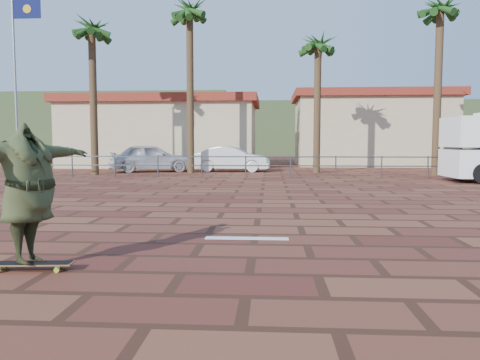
# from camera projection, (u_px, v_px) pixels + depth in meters

# --- Properties ---
(ground) EXTENTS (120.00, 120.00, 0.00)m
(ground) POSITION_uv_depth(u_px,v_px,m) (214.00, 225.00, 9.09)
(ground) COLOR brown
(ground) RESTS_ON ground
(paint_stripe) EXTENTS (1.40, 0.22, 0.01)m
(paint_stripe) POSITION_uv_depth(u_px,v_px,m) (247.00, 238.00, 7.85)
(paint_stripe) COLOR white
(paint_stripe) RESTS_ON ground
(guardrail) EXTENTS (24.06, 0.06, 1.00)m
(guardrail) POSITION_uv_depth(u_px,v_px,m) (246.00, 163.00, 20.97)
(guardrail) COLOR #47494F
(guardrail) RESTS_ON ground
(flagpole) EXTENTS (1.30, 0.10, 8.00)m
(flagpole) POSITION_uv_depth(u_px,v_px,m) (18.00, 72.00, 20.28)
(flagpole) COLOR gray
(flagpole) RESTS_ON ground
(palm_far_left) EXTENTS (2.40, 2.40, 8.25)m
(palm_far_left) POSITION_uv_depth(u_px,v_px,m) (92.00, 33.00, 22.43)
(palm_far_left) COLOR brown
(palm_far_left) RESTS_ON ground
(palm_left) EXTENTS (2.40, 2.40, 9.45)m
(palm_left) POSITION_uv_depth(u_px,v_px,m) (190.00, 16.00, 23.55)
(palm_left) COLOR brown
(palm_left) RESTS_ON ground
(palm_center) EXTENTS (2.40, 2.40, 7.75)m
(palm_center) POSITION_uv_depth(u_px,v_px,m) (318.00, 48.00, 23.76)
(palm_center) COLOR brown
(palm_center) RESTS_ON ground
(palm_right) EXTENTS (2.40, 2.40, 9.05)m
(palm_right) POSITION_uv_depth(u_px,v_px,m) (440.00, 14.00, 21.82)
(palm_right) COLOR brown
(palm_right) RESTS_ON ground
(building_west) EXTENTS (12.60, 7.60, 4.50)m
(building_west) POSITION_uv_depth(u_px,v_px,m) (164.00, 132.00, 31.16)
(building_west) COLOR beige
(building_west) RESTS_ON ground
(building_east) EXTENTS (10.60, 6.60, 5.00)m
(building_east) POSITION_uv_depth(u_px,v_px,m) (370.00, 128.00, 32.24)
(building_east) COLOR beige
(building_east) RESTS_ON ground
(hill_front) EXTENTS (70.00, 18.00, 6.00)m
(hill_front) POSITION_uv_depth(u_px,v_px,m) (261.00, 131.00, 58.57)
(hill_front) COLOR #384C28
(hill_front) RESTS_ON ground
(hill_back) EXTENTS (35.00, 14.00, 8.00)m
(hill_back) POSITION_uv_depth(u_px,v_px,m) (106.00, 125.00, 65.86)
(hill_back) COLOR #384C28
(hill_back) RESTS_ON ground
(longboard) EXTENTS (1.06, 0.32, 0.10)m
(longboard) POSITION_uv_depth(u_px,v_px,m) (31.00, 264.00, 5.88)
(longboard) COLOR olive
(longboard) RESTS_ON ground
(skateboarder) EXTENTS (1.37, 2.22, 1.76)m
(skateboarder) POSITION_uv_depth(u_px,v_px,m) (28.00, 193.00, 5.81)
(skateboarder) COLOR #394123
(skateboarder) RESTS_ON longboard
(car_silver) EXTENTS (4.76, 3.00, 1.51)m
(car_silver) POSITION_uv_depth(u_px,v_px,m) (151.00, 158.00, 25.28)
(car_silver) COLOR silver
(car_silver) RESTS_ON ground
(car_white) EXTENTS (4.20, 1.63, 1.36)m
(car_white) POSITION_uv_depth(u_px,v_px,m) (232.00, 159.00, 25.51)
(car_white) COLOR white
(car_white) RESTS_ON ground
(street_sign) EXTENTS (0.39, 0.17, 1.97)m
(street_sign) POSITION_uv_depth(u_px,v_px,m) (471.00, 147.00, 20.29)
(street_sign) COLOR gray
(street_sign) RESTS_ON ground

